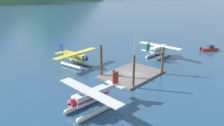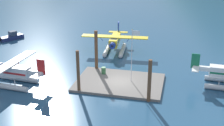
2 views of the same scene
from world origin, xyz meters
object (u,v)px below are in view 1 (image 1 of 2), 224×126
object	(u,v)px
flagpole	(135,49)
seaplane_white_stbd_fwd	(159,50)
seaplane_yellow_bow_left	(76,58)
boat_red_open_se	(210,49)
seaplane_silver_port_aft	(91,98)
fuel_drum	(114,72)

from	to	relation	value
flagpole	seaplane_white_stbd_fwd	size ratio (longest dim) A/B	0.64
seaplane_yellow_bow_left	flagpole	bearing A→B (deg)	-66.68
flagpole	seaplane_yellow_bow_left	world-z (taller)	flagpole
boat_red_open_se	seaplane_silver_port_aft	bearing A→B (deg)	178.18
seaplane_white_stbd_fwd	seaplane_yellow_bow_left	size ratio (longest dim) A/B	1.00
fuel_drum	boat_red_open_se	world-z (taller)	boat_red_open_se
fuel_drum	seaplane_yellow_bow_left	xyz separation A→B (m)	(-0.63, 9.43, 0.84)
seaplane_silver_port_aft	fuel_drum	bearing A→B (deg)	27.33
seaplane_silver_port_aft	boat_red_open_se	world-z (taller)	seaplane_silver_port_aft
seaplane_yellow_bow_left	boat_red_open_se	world-z (taller)	seaplane_yellow_bow_left
seaplane_white_stbd_fwd	boat_red_open_se	bearing A→B (deg)	-26.53
seaplane_white_stbd_fwd	seaplane_silver_port_aft	distance (m)	26.48
seaplane_yellow_bow_left	boat_red_open_se	distance (m)	33.99
fuel_drum	flagpole	bearing A→B (deg)	-18.75
seaplane_silver_port_aft	seaplane_yellow_bow_left	world-z (taller)	same
flagpole	seaplane_silver_port_aft	xyz separation A→B (m)	(-14.24, -3.91, -2.82)
fuel_drum	seaplane_silver_port_aft	bearing A→B (deg)	-152.67
flagpole	seaplane_silver_port_aft	size ratio (longest dim) A/B	0.63
seaplane_silver_port_aft	seaplane_yellow_bow_left	size ratio (longest dim) A/B	1.00
seaplane_yellow_bow_left	seaplane_white_stbd_fwd	bearing A→B (deg)	-29.26
flagpole	seaplane_white_stbd_fwd	bearing A→B (deg)	8.15
fuel_drum	boat_red_open_se	bearing A→B (deg)	-12.54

